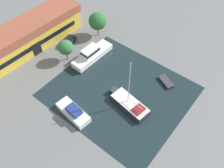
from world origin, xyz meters
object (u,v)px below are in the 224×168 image
object	(u,v)px
motor_cruiser	(92,55)
small_dinghy	(166,82)
quay_tree_by_water	(98,21)
warehouse_building	(26,37)
quay_tree_near_building	(65,47)
parked_car	(68,41)
sailboat_moored	(129,104)
cabin_boat	(73,112)

from	to	relation	value
motor_cruiser	small_dinghy	bearing A→B (deg)	-163.56
quay_tree_by_water	small_dinghy	xyz separation A→B (m)	(-3.13, -22.46, -3.97)
warehouse_building	quay_tree_by_water	size ratio (longest dim) A/B	4.62
small_dinghy	quay_tree_near_building	bearing A→B (deg)	136.01
quay_tree_by_water	parked_car	xyz separation A→B (m)	(-7.42, 3.53, -3.42)
warehouse_building	quay_tree_near_building	bearing A→B (deg)	-71.16
sailboat_moored	cabin_boat	bearing A→B (deg)	147.96
quay_tree_near_building	quay_tree_by_water	distance (m)	11.56
parked_car	quay_tree_near_building	bearing A→B (deg)	125.25
quay_tree_by_water	sailboat_moored	distance (m)	24.11
quay_tree_by_water	warehouse_building	bearing A→B (deg)	144.85
quay_tree_near_building	small_dinghy	distance (m)	23.98
warehouse_building	motor_cruiser	size ratio (longest dim) A/B	2.69
sailboat_moored	motor_cruiser	size ratio (longest dim) A/B	1.09
warehouse_building	parked_car	distance (m)	10.08
quay_tree_by_water	sailboat_moored	size ratio (longest dim) A/B	0.53
quay_tree_by_water	motor_cruiser	bearing A→B (deg)	-148.56
quay_tree_near_building	parked_car	size ratio (longest dim) A/B	1.13
quay_tree_by_water	quay_tree_near_building	bearing A→B (deg)	-178.62
quay_tree_near_building	sailboat_moored	xyz separation A→B (m)	(-1.75, -19.51, -3.08)
quay_tree_by_water	sailboat_moored	world-z (taller)	sailboat_moored
parked_car	small_dinghy	distance (m)	26.35
warehouse_building	quay_tree_by_water	distance (m)	17.76
sailboat_moored	motor_cruiser	distance (m)	16.10
warehouse_building	sailboat_moored	size ratio (longest dim) A/B	2.47
motor_cruiser	cabin_boat	world-z (taller)	motor_cruiser
parked_car	cabin_boat	bearing A→B (deg)	130.32
quay_tree_by_water	motor_cruiser	world-z (taller)	quay_tree_by_water
warehouse_building	cabin_boat	world-z (taller)	warehouse_building
motor_cruiser	quay_tree_near_building	bearing A→B (deg)	42.95
quay_tree_near_building	small_dinghy	world-z (taller)	quay_tree_near_building
warehouse_building	cabin_boat	distance (m)	23.97
warehouse_building	sailboat_moored	bearing A→B (deg)	-84.63
parked_car	cabin_boat	size ratio (longest dim) A/B	0.63
warehouse_building	parked_car	xyz separation A→B (m)	(7.09, -6.68, -2.57)
small_dinghy	parked_car	bearing A→B (deg)	124.62
sailboat_moored	motor_cruiser	world-z (taller)	sailboat_moored
small_dinghy	cabin_boat	size ratio (longest dim) A/B	0.55
motor_cruiser	cabin_boat	size ratio (longest dim) A/B	1.44
parked_car	cabin_boat	xyz separation A→B (m)	(-14.48, -15.98, 0.03)
quay_tree_by_water	cabin_boat	bearing A→B (deg)	-150.39
cabin_boat	quay_tree_by_water	bearing A→B (deg)	35.93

